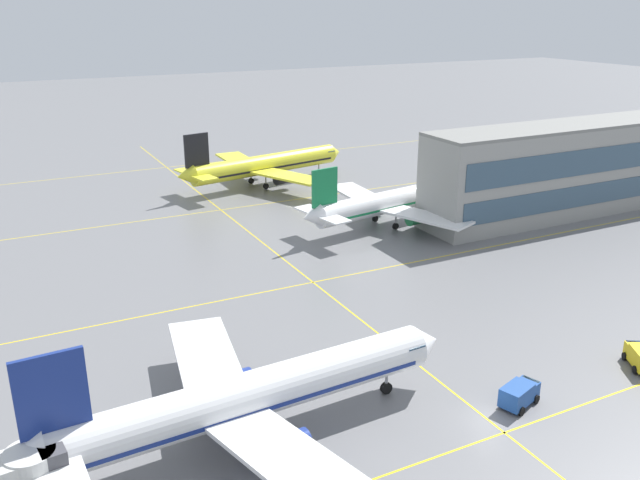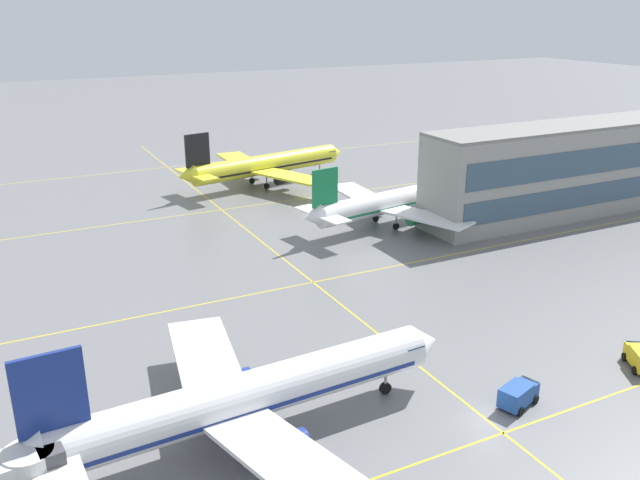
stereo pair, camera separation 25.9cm
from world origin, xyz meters
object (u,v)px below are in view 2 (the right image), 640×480
Objects in this scene: airliner_front_gate at (248,396)px; airliner_second_row at (393,201)px; airliner_third_row at (265,165)px; service_truck_catering at (519,394)px.

airliner_second_row is (40.73, 42.28, -0.24)m from airliner_front_gate.
service_truck_catering is at bearing -96.58° from airliner_third_row.
service_truck_catering is at bearing -110.35° from airliner_second_row.
airliner_front_gate is 80.69m from airliner_third_row.
airliner_front_gate is 1.00× the size of airliner_third_row.
airliner_second_row is at bearing -74.65° from airliner_third_row.
airliner_second_row is at bearing 69.65° from service_truck_catering.
airliner_third_row is at bearing 66.63° from airliner_front_gate.
service_truck_catering is (-17.99, -48.52, -2.57)m from airliner_second_row.
airliner_front_gate reaches higher than service_truck_catering.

